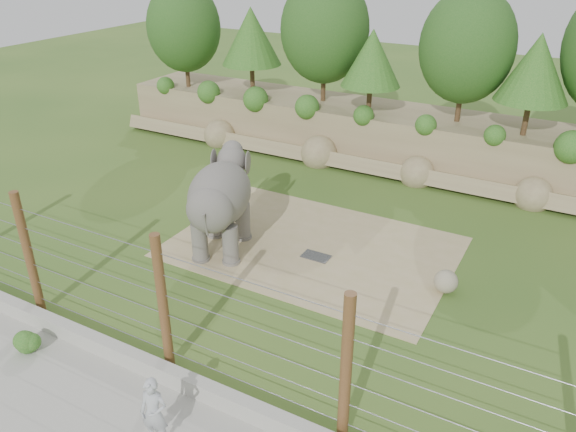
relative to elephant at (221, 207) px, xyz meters
The scene contains 11 objects.
ground 3.16m from the elephant, 29.16° to the right, with size 90.00×90.00×0.00m, color #3A6022.
back_embankment 11.96m from the elephant, 75.62° to the left, with size 30.00×5.52×8.77m.
dirt_patch 3.71m from the elephant, 31.01° to the left, with size 10.00×7.00×0.02m, color tan.
drain_grate 3.81m from the elephant, 18.87° to the left, with size 1.00×0.60×0.03m, color #262628.
elephant is the anchor object (origin of this frame).
stone_ball 8.02m from the elephant, ahead, with size 0.77×0.77×0.77m, color #7C745D.
retaining_wall 6.87m from the elephant, 69.71° to the right, with size 26.00×0.35×0.50m, color #ACAB9F.
walkway 8.78m from the elephant, 74.32° to the right, with size 26.00×4.00×0.01m, color #ACAB9F.
barrier_fence 6.26m from the elephant, 68.12° to the right, with size 20.26×0.26×4.00m.
walkway_shrub 7.36m from the elephant, 100.79° to the right, with size 0.62×0.62×0.62m, color #1F5D1A.
zookeeper 8.77m from the elephant, 64.81° to the right, with size 0.65×0.43×1.79m, color silver.
Camera 1 is at (8.34, -13.09, 10.34)m, focal length 35.00 mm.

